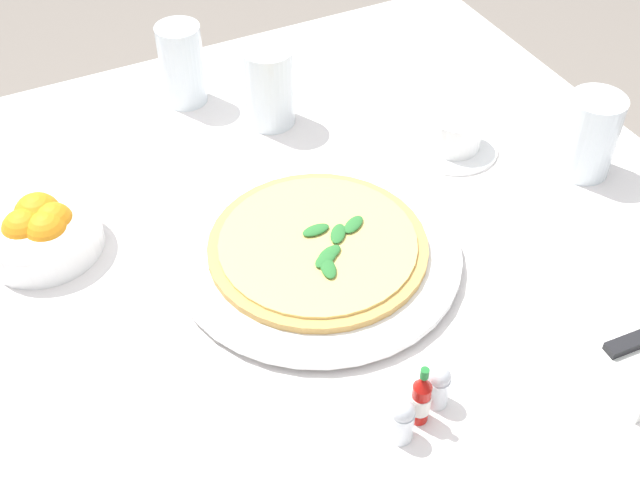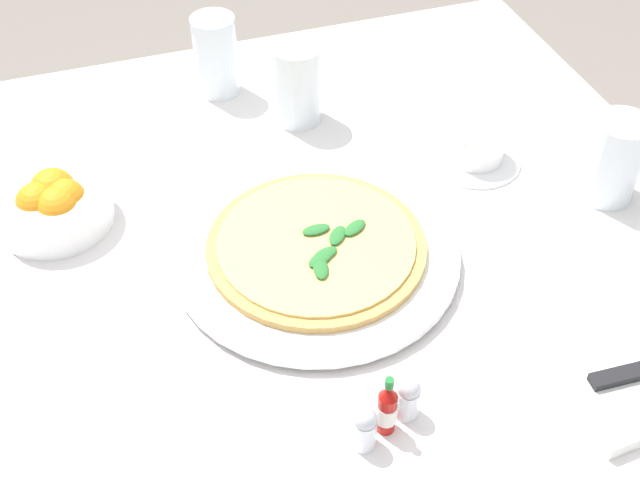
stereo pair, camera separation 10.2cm
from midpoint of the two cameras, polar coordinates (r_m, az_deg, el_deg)
The scene contains 11 objects.
dining_table at distance 1.14m, azimuth -2.43°, elevation -5.27°, with size 1.04×1.04×0.73m.
pizza_plate at distance 1.01m, azimuth -3.02°, elevation -1.08°, with size 0.36×0.36×0.02m.
pizza at distance 1.00m, azimuth -3.03°, elevation -0.53°, with size 0.27×0.27×0.02m.
coffee_cup_far_right at distance 1.19m, azimuth 6.97°, elevation 7.27°, with size 0.13×0.13×0.06m.
water_glass_near_right at distance 1.17m, azimuth 15.93°, elevation 6.67°, with size 0.08×0.08×0.12m.
water_glass_center_back at distance 1.22m, azimuth -5.99°, elevation 10.30°, with size 0.07×0.07×0.12m.
water_glass_right_edge at distance 1.29m, azimuth -11.90°, elevation 11.60°, with size 0.07×0.07×0.13m.
citrus_bowl at distance 1.09m, azimuth -21.49°, elevation 0.51°, with size 0.15×0.15×0.07m.
hot_sauce_bottle at distance 0.85m, azimuth 3.61°, elevation -11.23°, with size 0.02×0.02×0.08m.
salt_shaker at distance 0.87m, azimuth 4.90°, elevation -10.39°, with size 0.03×0.03×0.06m.
pepper_shaker at distance 0.84m, azimuth 2.21°, elevation -12.79°, with size 0.03×0.03×0.06m.
Camera 1 is at (-0.34, -0.67, 1.46)m, focal length 45.76 mm.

